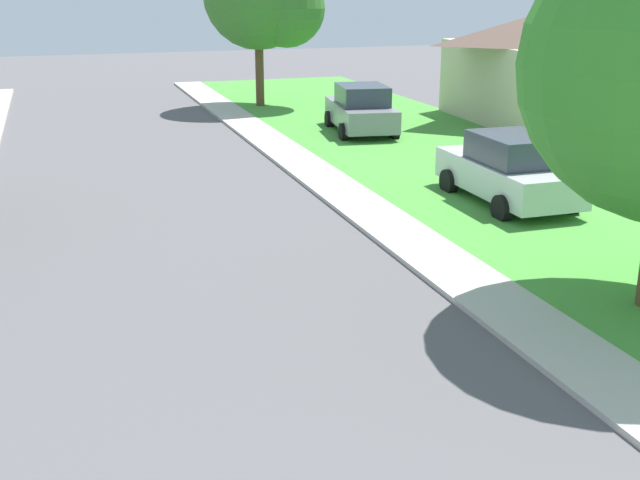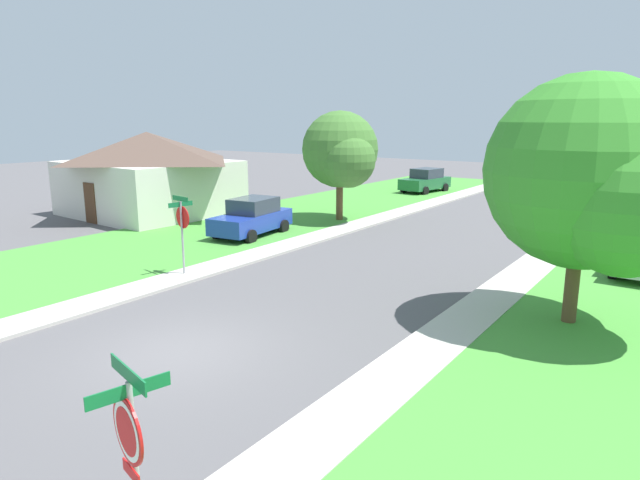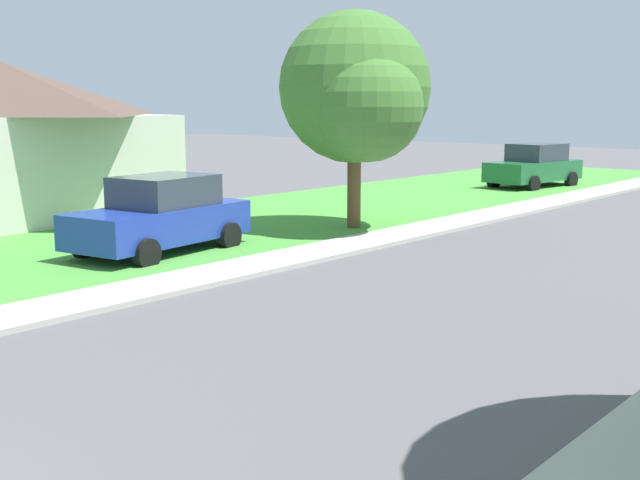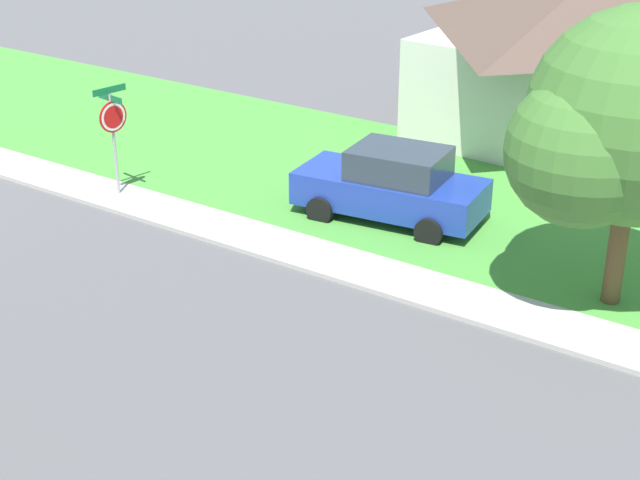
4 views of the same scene
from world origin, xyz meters
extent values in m
cube|color=#B7B2A8|center=(4.70, 12.00, 0.05)|extent=(1.40, 56.00, 0.10)
cube|color=#479338|center=(9.40, 12.00, 0.04)|extent=(8.00, 56.00, 0.08)
cube|color=silver|center=(8.21, 13.69, 0.70)|extent=(1.84, 4.32, 0.76)
cube|color=#2D3842|center=(8.21, 13.49, 1.42)|extent=(1.62, 2.12, 0.68)
cylinder|color=black|center=(7.32, 15.04, 0.32)|extent=(0.25, 0.64, 0.64)
cylinder|color=black|center=(9.12, 15.02, 0.32)|extent=(0.25, 0.64, 0.64)
cylinder|color=black|center=(7.29, 12.37, 0.32)|extent=(0.25, 0.64, 0.64)
cylinder|color=black|center=(9.09, 12.35, 0.32)|extent=(0.25, 0.64, 0.64)
cube|color=gray|center=(8.22, 23.60, 0.70)|extent=(2.41, 4.52, 0.76)
cube|color=#2D3842|center=(8.19, 23.41, 1.42)|extent=(1.89, 2.31, 0.68)
cylinder|color=black|center=(7.52, 25.05, 0.32)|extent=(0.33, 0.67, 0.64)
cylinder|color=black|center=(9.30, 24.79, 0.32)|extent=(0.33, 0.67, 0.64)
cylinder|color=black|center=(7.13, 22.42, 0.32)|extent=(0.33, 0.67, 0.64)
cylinder|color=black|center=(8.91, 22.15, 0.32)|extent=(0.33, 0.67, 0.64)
cylinder|color=brown|center=(6.37, 30.84, 1.56)|extent=(0.36, 0.36, 3.12)
sphere|color=#37732A|center=(7.41, 30.15, 4.16)|extent=(3.23, 3.23, 3.23)
cube|color=beige|center=(17.19, 23.43, 1.50)|extent=(8.69, 7.54, 3.00)
pyramid|color=brown|center=(17.19, 23.43, 3.80)|extent=(9.31, 8.16, 1.60)
cube|color=#51331E|center=(17.34, 27.05, 1.05)|extent=(1.00, 0.10, 2.10)
camera|label=1|loc=(-2.14, -2.74, 5.26)|focal=44.46mm
camera|label=2|loc=(9.52, -7.79, 5.30)|focal=30.83mm
camera|label=3|loc=(6.98, -0.97, 3.37)|focal=46.08mm
camera|label=4|loc=(10.14, 20.65, 8.69)|focal=53.01mm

